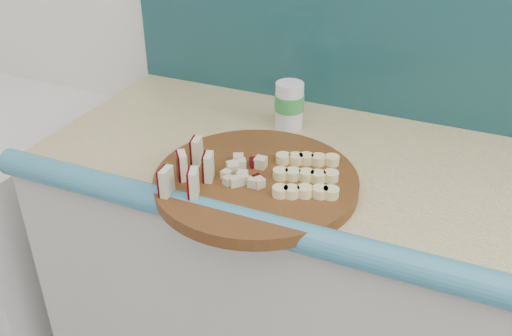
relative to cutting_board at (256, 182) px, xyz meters
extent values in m
cube|color=white|center=(-1.01, 0.18, -0.52)|extent=(0.70, 0.70, 0.80)
cylinder|color=#4F2D11|center=(0.00, 0.00, 0.00)|extent=(0.53, 0.53, 0.03)
cube|color=beige|center=(-0.13, -0.13, 0.04)|extent=(0.03, 0.04, 0.06)
cube|color=#410408|center=(-0.14, -0.13, 0.04)|extent=(0.01, 0.04, 0.06)
cube|color=beige|center=(-0.13, -0.06, 0.04)|extent=(0.03, 0.04, 0.06)
cube|color=#410408|center=(-0.14, -0.07, 0.04)|extent=(0.01, 0.04, 0.06)
cube|color=beige|center=(-0.14, 0.00, 0.04)|extent=(0.03, 0.04, 0.06)
cube|color=#410408|center=(-0.15, 0.00, 0.04)|extent=(0.01, 0.04, 0.06)
cube|color=beige|center=(-0.08, -0.11, 0.04)|extent=(0.03, 0.04, 0.06)
cube|color=#410408|center=(-0.09, -0.12, 0.04)|extent=(0.01, 0.04, 0.06)
cube|color=beige|center=(-0.08, -0.05, 0.04)|extent=(0.03, 0.04, 0.06)
cube|color=#410408|center=(-0.09, -0.05, 0.04)|extent=(0.01, 0.04, 0.06)
cube|color=beige|center=(-0.02, -0.01, 0.02)|extent=(0.02, 0.02, 0.02)
cube|color=beige|center=(-0.01, 0.00, 0.02)|extent=(0.02, 0.02, 0.02)
cube|color=#410408|center=(-0.02, 0.02, 0.02)|extent=(0.02, 0.02, 0.02)
cube|color=beige|center=(-0.03, 0.00, 0.02)|extent=(0.02, 0.02, 0.02)
cube|color=beige|center=(-0.03, 0.01, 0.02)|extent=(0.02, 0.02, 0.02)
cube|color=beige|center=(-0.05, 0.01, 0.02)|extent=(0.02, 0.02, 0.02)
cube|color=beige|center=(-0.04, -0.01, 0.02)|extent=(0.02, 0.02, 0.02)
cube|color=beige|center=(-0.04, -0.01, 0.02)|extent=(0.02, 0.02, 0.02)
cube|color=#410408|center=(-0.05, -0.03, 0.02)|extent=(0.02, 0.02, 0.02)
cube|color=beige|center=(-0.03, -0.02, 0.02)|extent=(0.02, 0.02, 0.02)
cube|color=beige|center=(-0.02, -0.03, 0.02)|extent=(0.02, 0.02, 0.02)
cube|color=beige|center=(-0.02, -0.02, 0.02)|extent=(0.02, 0.02, 0.02)
cube|color=beige|center=(-0.01, -0.02, 0.02)|extent=(0.02, 0.02, 0.02)
cube|color=beige|center=(0.00, -0.01, 0.02)|extent=(0.02, 0.02, 0.02)
cylinder|color=#F8E697|center=(0.07, -0.04, 0.02)|extent=(0.03, 0.03, 0.02)
cylinder|color=#F8E697|center=(0.09, -0.04, 0.02)|extent=(0.03, 0.03, 0.02)
cylinder|color=#F8E697|center=(0.12, -0.03, 0.02)|extent=(0.03, 0.03, 0.02)
cylinder|color=#F8E697|center=(0.14, -0.02, 0.02)|extent=(0.03, 0.03, 0.02)
cylinder|color=#F8E697|center=(0.17, -0.01, 0.02)|extent=(0.03, 0.03, 0.02)
cylinder|color=#F8E697|center=(0.05, 0.02, 0.02)|extent=(0.03, 0.03, 0.02)
cylinder|color=#F8E697|center=(0.07, 0.02, 0.02)|extent=(0.03, 0.03, 0.02)
cylinder|color=#F8E697|center=(0.10, 0.03, 0.02)|extent=(0.03, 0.03, 0.02)
cylinder|color=#F8E697|center=(0.12, 0.04, 0.02)|extent=(0.03, 0.03, 0.02)
cylinder|color=#F8E697|center=(0.15, 0.05, 0.02)|extent=(0.03, 0.03, 0.02)
cylinder|color=#F8E697|center=(0.03, 0.08, 0.02)|extent=(0.03, 0.03, 0.02)
cylinder|color=#F8E697|center=(0.06, 0.08, 0.02)|extent=(0.03, 0.03, 0.02)
cylinder|color=#F8E697|center=(0.08, 0.09, 0.02)|extent=(0.03, 0.03, 0.02)
cylinder|color=#F8E697|center=(0.10, 0.10, 0.02)|extent=(0.03, 0.03, 0.02)
cylinder|color=#F8E697|center=(0.13, 0.11, 0.02)|extent=(0.03, 0.03, 0.02)
cylinder|color=silver|center=(-0.04, 0.29, 0.05)|extent=(0.07, 0.07, 0.12)
cylinder|color=green|center=(-0.04, 0.29, 0.06)|extent=(0.07, 0.07, 0.04)
camera|label=1|loc=(0.40, -0.92, 0.63)|focal=40.00mm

